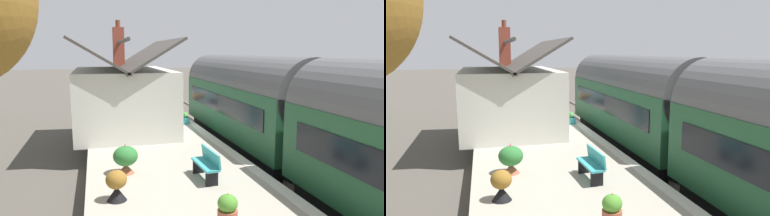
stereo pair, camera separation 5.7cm
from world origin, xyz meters
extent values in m
plane|color=#4C473F|center=(0.00, 0.00, 0.00)|extent=(160.00, 160.00, 0.00)
cube|color=#A39B8C|center=(0.00, 3.65, 0.41)|extent=(32.00, 5.31, 0.82)
cube|color=beige|center=(0.00, 1.18, 0.82)|extent=(32.00, 0.36, 0.02)
cube|color=gray|center=(0.00, -1.62, 0.07)|extent=(52.00, 0.08, 0.14)
cube|color=gray|center=(0.00, -0.18, 0.07)|extent=(52.00, 0.08, 0.14)
cube|color=black|center=(-1.74, -0.90, 0.35)|extent=(9.98, 2.29, 0.70)
cube|color=#1E4C2D|center=(-1.74, -0.90, 1.85)|extent=(10.85, 2.70, 2.30)
cylinder|color=#515154|center=(-1.74, -0.90, 3.00)|extent=(10.85, 2.65, 2.65)
cube|color=black|center=(-1.74, 0.47, 2.14)|extent=(9.22, 0.03, 0.80)
cylinder|color=black|center=(1.51, -0.90, 0.35)|extent=(0.70, 2.16, 0.70)
cylinder|color=black|center=(-5.00, -0.90, 0.35)|extent=(0.70, 2.16, 0.70)
cube|color=black|center=(3.70, -0.90, 2.25)|extent=(0.04, 2.16, 0.90)
cylinder|color=#F2EDCC|center=(3.72, -0.90, 1.27)|extent=(0.06, 0.24, 0.24)
cube|color=red|center=(3.76, -0.90, 0.82)|extent=(0.16, 2.56, 0.24)
cylinder|color=black|center=(-9.70, -0.90, 0.35)|extent=(0.70, 2.16, 0.70)
cube|color=silver|center=(-0.07, 4.69, 2.24)|extent=(6.76, 4.28, 2.85)
cube|color=#47423D|center=(-0.07, 3.62, 4.31)|extent=(7.26, 2.41, 1.50)
cube|color=#47423D|center=(-0.07, 5.76, 4.31)|extent=(7.26, 2.41, 1.50)
cylinder|color=#47423D|center=(-0.07, 4.69, 4.95)|extent=(7.26, 0.16, 0.16)
cube|color=brown|center=(1.81, 4.69, 4.69)|extent=(0.56, 0.56, 2.06)
cylinder|color=brown|center=(1.81, 4.69, 5.90)|extent=(0.24, 0.24, 0.36)
cube|color=teal|center=(-1.20, 2.53, 1.87)|extent=(0.90, 0.06, 2.10)
cube|color=teal|center=(-2.60, 2.53, 2.52)|extent=(0.80, 0.05, 1.10)
cube|color=teal|center=(0.20, 2.53, 2.52)|extent=(0.80, 0.05, 1.10)
cube|color=teal|center=(9.73, 3.08, 1.27)|extent=(1.40, 0.41, 0.06)
cube|color=teal|center=(9.73, 2.90, 1.50)|extent=(1.40, 0.11, 0.40)
cube|color=black|center=(9.17, 3.08, 1.04)|extent=(0.06, 0.36, 0.44)
cube|color=black|center=(10.29, 3.07, 1.04)|extent=(0.06, 0.36, 0.44)
cube|color=teal|center=(-7.69, 2.97, 1.27)|extent=(1.42, 0.46, 0.06)
cube|color=teal|center=(-7.68, 2.79, 1.50)|extent=(1.40, 0.17, 0.40)
cube|color=black|center=(-8.25, 2.94, 1.04)|extent=(0.08, 0.36, 0.44)
cube|color=black|center=(-7.13, 2.99, 1.04)|extent=(0.08, 0.36, 0.44)
cube|color=teal|center=(6.28, 3.00, 1.27)|extent=(1.40, 0.42, 0.06)
cube|color=teal|center=(6.28, 2.82, 1.50)|extent=(1.40, 0.12, 0.40)
cube|color=black|center=(5.72, 3.01, 1.04)|extent=(0.06, 0.36, 0.44)
cube|color=black|center=(6.84, 2.99, 1.04)|extent=(0.06, 0.36, 0.44)
cone|color=#9E5138|center=(-6.56, 5.14, 0.96)|extent=(0.52, 0.52, 0.28)
cylinder|color=#9E5138|center=(-6.56, 5.14, 0.85)|extent=(0.28, 0.28, 0.06)
ellipsoid|color=#2D7233|center=(-6.56, 5.14, 1.36)|extent=(0.75, 0.75, 0.61)
cone|color=#E13864|center=(-6.56, 5.14, 1.62)|extent=(0.13, 0.13, 0.30)
ellipsoid|color=#4C8C2D|center=(-10.44, 3.32, 1.30)|extent=(0.44, 0.44, 0.39)
cone|color=#B83735|center=(-10.44, 3.32, 1.45)|extent=(0.11, 0.11, 0.17)
cube|color=teal|center=(0.51, 1.51, 0.97)|extent=(0.93, 0.32, 0.31)
ellipsoid|color=#3D8438|center=(0.51, 1.51, 1.24)|extent=(0.84, 0.29, 0.29)
cone|color=teal|center=(6.34, 1.78, 1.00)|extent=(0.50, 0.50, 0.36)
cylinder|color=teal|center=(6.34, 1.78, 0.85)|extent=(0.28, 0.28, 0.06)
ellipsoid|color=olive|center=(6.34, 1.78, 1.39)|extent=(0.60, 0.60, 0.61)
cylinder|color=teal|center=(7.30, 2.44, 1.01)|extent=(0.33, 0.33, 0.39)
ellipsoid|color=olive|center=(7.30, 2.44, 1.35)|extent=(0.42, 0.42, 0.39)
cone|color=black|center=(-8.53, 5.53, 1.00)|extent=(0.50, 0.50, 0.36)
cylinder|color=black|center=(-8.53, 5.53, 0.85)|extent=(0.27, 0.27, 0.06)
ellipsoid|color=olive|center=(-8.53, 5.53, 1.36)|extent=(0.53, 0.53, 0.48)
cone|color=#B9357D|center=(-8.53, 5.53, 1.54)|extent=(0.12, 0.12, 0.21)
cube|color=#9E5138|center=(10.73, 4.86, 0.99)|extent=(0.83, 0.32, 0.34)
ellipsoid|color=#4C8C2D|center=(10.73, 4.86, 1.27)|extent=(0.75, 0.29, 0.29)
camera|label=1|loc=(-17.13, 5.94, 4.50)|focal=33.23mm
camera|label=2|loc=(-17.14, 5.88, 4.50)|focal=33.23mm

